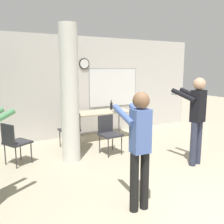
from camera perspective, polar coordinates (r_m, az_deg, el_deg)
The scene contains 9 objects.
wall_back at distance 7.13m, azimuth -8.13°, elevation 5.64°, with size 8.00×0.15×2.80m.
support_pillar at distance 5.15m, azimuth -9.66°, elevation 3.91°, with size 0.38×0.38×2.80m.
folding_table at distance 6.81m, azimuth -2.56°, elevation -0.32°, with size 1.63×0.74×0.76m.
bottle_on_table at distance 7.09m, azimuth -0.16°, elevation 1.40°, with size 0.07×0.07×0.28m.
chair_near_pillar at distance 5.37m, azimuth -21.44°, elevation -6.09°, with size 0.59×0.59×0.87m.
chair_table_front at distance 5.69m, azimuth -0.76°, elevation -4.48°, with size 0.48×0.48×0.87m.
chair_table_left at distance 6.09m, azimuth -9.48°, elevation -3.64°, with size 0.47×0.47×0.87m.
person_playing_side at distance 5.20m, azimuth 18.72°, elevation -0.52°, with size 0.47×0.68×1.75m.
person_playing_front at distance 3.37m, azimuth 6.22°, elevation -6.84°, with size 0.38×0.65×1.64m.
Camera 1 is at (-2.46, -1.61, 1.94)m, focal length 40.00 mm.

